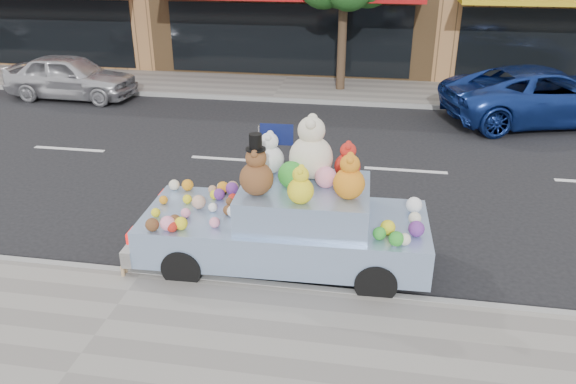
# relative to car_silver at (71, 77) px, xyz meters

# --- Properties ---
(ground) EXTENTS (120.00, 120.00, 0.00)m
(ground) POSITION_rel_car_silver_xyz_m (6.26, -4.34, -0.69)
(ground) COLOR black
(ground) RESTS_ON ground
(near_sidewalk) EXTENTS (60.00, 3.00, 0.12)m
(near_sidewalk) POSITION_rel_car_silver_xyz_m (6.26, -10.84, -0.63)
(near_sidewalk) COLOR gray
(near_sidewalk) RESTS_ON ground
(far_sidewalk) EXTENTS (60.00, 3.00, 0.12)m
(far_sidewalk) POSITION_rel_car_silver_xyz_m (6.26, 2.16, -0.63)
(far_sidewalk) COLOR gray
(far_sidewalk) RESTS_ON ground
(near_kerb) EXTENTS (60.00, 0.12, 0.13)m
(near_kerb) POSITION_rel_car_silver_xyz_m (6.26, -9.34, -0.63)
(near_kerb) COLOR gray
(near_kerb) RESTS_ON ground
(far_kerb) EXTENTS (60.00, 0.12, 0.13)m
(far_kerb) POSITION_rel_car_silver_xyz_m (6.26, 0.66, -0.63)
(far_kerb) COLOR gray
(far_kerb) RESTS_ON ground
(car_silver) EXTENTS (4.11, 1.77, 1.38)m
(car_silver) POSITION_rel_car_silver_xyz_m (0.00, 0.00, 0.00)
(car_silver) COLOR silver
(car_silver) RESTS_ON ground
(car_blue) EXTENTS (5.92, 3.97, 1.51)m
(car_blue) POSITION_rel_car_silver_xyz_m (13.98, -0.15, 0.06)
(car_blue) COLOR navy
(car_blue) RESTS_ON ground
(art_car) EXTENTS (4.54, 1.89, 2.32)m
(art_car) POSITION_rel_car_silver_xyz_m (8.35, -8.56, 0.12)
(art_car) COLOR black
(art_car) RESTS_ON ground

